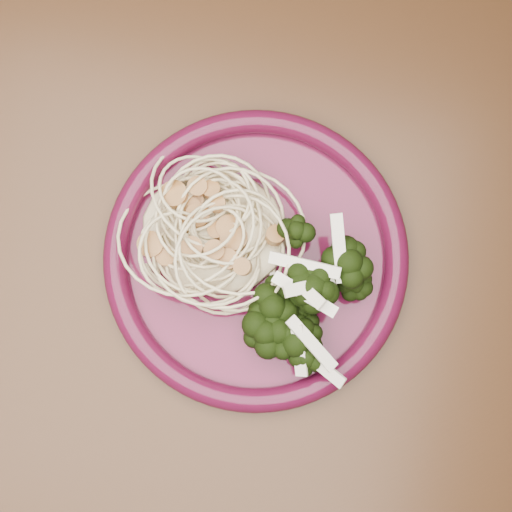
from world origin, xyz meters
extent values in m
plane|color=#55371D|center=(0.00, 0.00, 0.00)|extent=(3.50, 3.50, 0.00)
cube|color=#472814|center=(0.00, 0.00, 0.73)|extent=(1.20, 0.80, 0.04)
cylinder|color=#520F2A|center=(-0.11, -0.06, 0.75)|extent=(0.34, 0.34, 0.01)
torus|color=#520D28|center=(-0.11, -0.06, 0.76)|extent=(0.35, 0.35, 0.02)
ellipsoid|color=beige|center=(-0.15, -0.05, 0.77)|extent=(0.16, 0.15, 0.03)
ellipsoid|color=black|center=(-0.06, -0.08, 0.78)|extent=(0.12, 0.15, 0.05)
camera|label=1|loc=(-0.09, -0.15, 1.38)|focal=50.00mm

